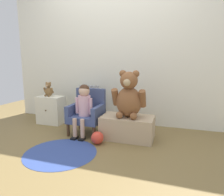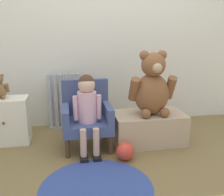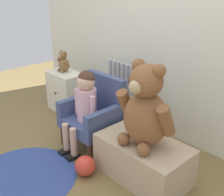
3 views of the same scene
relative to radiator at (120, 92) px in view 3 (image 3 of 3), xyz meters
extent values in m
plane|color=brown|center=(0.45, -1.07, -0.31)|extent=(6.00, 6.00, 0.00)
cube|color=silver|center=(0.45, 0.12, 0.89)|extent=(3.80, 0.05, 2.40)
cylinder|color=#A9ADB4|center=(-0.16, 0.00, 0.01)|extent=(0.05, 0.05, 0.60)
cylinder|color=#A9ADB4|center=(-0.09, 0.00, 0.01)|extent=(0.05, 0.05, 0.60)
cylinder|color=#A9ADB4|center=(-0.03, 0.00, 0.01)|extent=(0.05, 0.05, 0.60)
cylinder|color=#A9ADB4|center=(0.03, 0.00, 0.01)|extent=(0.05, 0.05, 0.60)
cylinder|color=#A9ADB4|center=(0.09, 0.00, 0.01)|extent=(0.05, 0.05, 0.60)
cylinder|color=#A9ADB4|center=(0.15, 0.00, 0.01)|extent=(0.05, 0.05, 0.60)
cube|color=#A9ADB4|center=(0.00, 0.00, -0.30)|extent=(0.37, 0.05, 0.02)
cube|color=silver|center=(-0.56, -0.30, -0.08)|extent=(0.42, 0.26, 0.45)
sphere|color=#4C3823|center=(-0.56, -0.44, -0.06)|extent=(0.02, 0.02, 0.02)
cube|color=#3F4D78|center=(0.20, -0.56, -0.08)|extent=(0.45, 0.41, 0.10)
cube|color=#3F4D78|center=(0.20, -0.39, 0.14)|extent=(0.45, 0.06, 0.35)
cube|color=#3F4D78|center=(0.01, -0.56, 0.04)|extent=(0.06, 0.41, 0.14)
cube|color=#3F4D78|center=(0.40, -0.56, 0.04)|extent=(0.06, 0.41, 0.14)
cylinder|color=#4C331E|center=(0.01, -0.73, -0.22)|extent=(0.04, 0.04, 0.17)
cylinder|color=#4C331E|center=(0.40, -0.73, -0.22)|extent=(0.04, 0.04, 0.17)
cylinder|color=#4C331E|center=(0.01, -0.39, -0.22)|extent=(0.04, 0.04, 0.17)
cylinder|color=#4C331E|center=(0.40, -0.39, -0.22)|extent=(0.04, 0.04, 0.17)
cylinder|color=beige|center=(0.20, -0.60, 0.11)|extent=(0.17, 0.17, 0.28)
sphere|color=#D8AD8E|center=(0.20, -0.60, 0.31)|extent=(0.15, 0.15, 0.15)
sphere|color=#472D1E|center=(0.20, -0.60, 0.33)|extent=(0.14, 0.14, 0.14)
cylinder|color=#D8AD8E|center=(0.15, -0.79, -0.16)|extent=(0.06, 0.06, 0.24)
cube|color=black|center=(0.15, -0.81, -0.29)|extent=(0.07, 0.11, 0.03)
cylinder|color=#D8AD8E|center=(0.26, -0.79, -0.16)|extent=(0.06, 0.06, 0.24)
cube|color=black|center=(0.26, -0.81, -0.29)|extent=(0.07, 0.11, 0.03)
cylinder|color=beige|center=(0.10, -0.62, 0.11)|extent=(0.04, 0.04, 0.22)
cylinder|color=beige|center=(0.31, -0.62, 0.11)|extent=(0.04, 0.04, 0.22)
cube|color=tan|center=(0.81, -0.56, -0.16)|extent=(0.68, 0.39, 0.30)
ellipsoid|color=brown|center=(0.82, -0.56, 0.19)|extent=(0.33, 0.29, 0.39)
sphere|color=brown|center=(0.82, -0.58, 0.47)|extent=(0.23, 0.23, 0.23)
sphere|color=tan|center=(0.82, -0.68, 0.45)|extent=(0.09, 0.09, 0.09)
sphere|color=brown|center=(0.74, -0.56, 0.55)|extent=(0.09, 0.09, 0.09)
sphere|color=brown|center=(0.91, -0.56, 0.55)|extent=(0.09, 0.09, 0.09)
cylinder|color=brown|center=(0.64, -0.58, 0.25)|extent=(0.08, 0.17, 0.24)
cylinder|color=brown|center=(1.00, -0.58, 0.25)|extent=(0.08, 0.17, 0.24)
sphere|color=brown|center=(0.73, -0.69, 0.04)|extent=(0.09, 0.09, 0.09)
sphere|color=brown|center=(0.91, -0.69, 0.04)|extent=(0.09, 0.09, 0.09)
ellipsoid|color=brown|center=(-0.60, -0.28, 0.22)|extent=(0.13, 0.11, 0.15)
sphere|color=brown|center=(-0.60, -0.29, 0.33)|extent=(0.09, 0.09, 0.09)
sphere|color=tan|center=(-0.60, -0.33, 0.32)|extent=(0.04, 0.04, 0.04)
sphere|color=brown|center=(-0.63, -0.28, 0.36)|extent=(0.04, 0.04, 0.04)
sphere|color=brown|center=(-0.56, -0.28, 0.36)|extent=(0.04, 0.04, 0.04)
cylinder|color=brown|center=(-0.67, -0.29, 0.24)|extent=(0.03, 0.07, 0.09)
cylinder|color=brown|center=(-0.53, -0.29, 0.24)|extent=(0.03, 0.07, 0.09)
sphere|color=brown|center=(-0.63, -0.33, 0.16)|extent=(0.04, 0.04, 0.04)
sphere|color=brown|center=(-0.56, -0.33, 0.16)|extent=(0.04, 0.04, 0.04)
cylinder|color=#304587|center=(0.20, -1.23, -0.31)|extent=(0.81, 0.81, 0.01)
sphere|color=red|center=(0.50, -0.86, -0.23)|extent=(0.16, 0.16, 0.16)
camera|label=1|loc=(1.41, -3.04, 0.69)|focal=32.00mm
camera|label=2|loc=(0.03, -2.76, 0.75)|focal=40.00mm
camera|label=3|loc=(1.93, -1.91, 1.07)|focal=45.00mm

